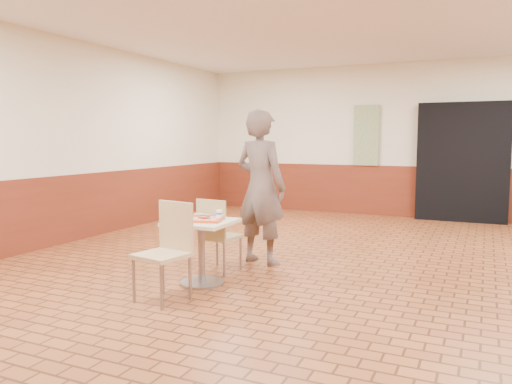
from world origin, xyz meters
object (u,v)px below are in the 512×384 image
at_px(ring_donut, 198,215).
at_px(customer, 261,187).
at_px(long_john_donut, 204,216).
at_px(paper_cup, 219,214).
at_px(chair_main_front, 168,246).
at_px(main_table, 202,241).
at_px(chair_main_back, 217,232).
at_px(serving_tray, 201,219).

bearing_deg(ring_donut, customer, 74.18).
relative_size(long_john_donut, paper_cup, 1.91).
xyz_separation_m(chair_main_front, paper_cup, (0.19, 0.67, 0.23)).
relative_size(main_table, chair_main_back, 0.80).
height_order(chair_main_back, customer, customer).
distance_m(customer, long_john_donut, 1.14).
xyz_separation_m(chair_main_back, ring_donut, (-0.02, -0.37, 0.25)).
relative_size(chair_main_front, serving_tray, 2.15).
distance_m(long_john_donut, paper_cup, 0.16).
bearing_deg(customer, long_john_donut, 94.63).
distance_m(chair_main_front, chair_main_back, 1.04).
xyz_separation_m(chair_main_back, serving_tray, (0.08, -0.47, 0.22)).
bearing_deg(paper_cup, long_john_donut, -134.58).
relative_size(chair_main_back, long_john_donut, 5.56).
bearing_deg(long_john_donut, chair_main_front, -98.12).
xyz_separation_m(ring_donut, long_john_donut, (0.14, -0.11, 0.00)).
xyz_separation_m(chair_main_front, customer, (0.22, 1.66, 0.42)).
bearing_deg(customer, ring_donut, 86.11).
relative_size(chair_main_front, paper_cup, 11.56).
distance_m(chair_main_front, ring_donut, 0.70).
bearing_deg(long_john_donut, customer, 82.71).
height_order(serving_tray, long_john_donut, long_john_donut).
bearing_deg(chair_main_front, long_john_donut, 92.64).
distance_m(ring_donut, long_john_donut, 0.18).
bearing_deg(paper_cup, main_table, -147.00).
height_order(ring_donut, paper_cup, paper_cup).
height_order(serving_tray, ring_donut, ring_donut).
relative_size(chair_main_back, customer, 0.45).
bearing_deg(customer, serving_tray, 92.27).
xyz_separation_m(main_table, paper_cup, (0.16, 0.10, 0.29)).
xyz_separation_m(chair_main_front, serving_tray, (0.03, 0.56, 0.17)).
relative_size(customer, long_john_donut, 12.27).
xyz_separation_m(chair_main_back, customer, (0.27, 0.63, 0.47)).
bearing_deg(ring_donut, chair_main_front, -84.59).
height_order(ring_donut, long_john_donut, long_john_donut).
relative_size(ring_donut, long_john_donut, 0.69).
bearing_deg(main_table, ring_donut, 134.84).
distance_m(chair_main_front, paper_cup, 0.73).
bearing_deg(serving_tray, ring_donut, 134.84).
xyz_separation_m(chair_main_front, long_john_donut, (0.08, 0.55, 0.21)).
height_order(main_table, chair_main_front, chair_main_front).
bearing_deg(main_table, long_john_donut, -14.85).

